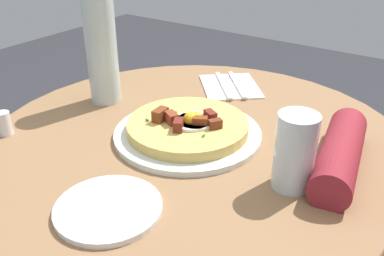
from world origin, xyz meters
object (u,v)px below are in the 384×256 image
object	(u,v)px
breakfast_pizza	(188,125)
water_glass	(295,152)
dining_table	(196,202)
salt_shaker	(4,123)
bread_plate	(108,208)
knife	(223,85)
water_bottle	(101,45)
pizza_plate	(188,134)
fork	(237,84)

from	to	relation	value
breakfast_pizza	water_glass	size ratio (longest dim) A/B	1.86
dining_table	salt_shaker	world-z (taller)	salt_shaker
bread_plate	salt_shaker	bearing A→B (deg)	80.36
knife	water_glass	bearing A→B (deg)	-175.70
breakfast_pizza	bread_plate	world-z (taller)	breakfast_pizza
knife	dining_table	bearing A→B (deg)	157.72
water_bottle	bread_plate	bearing A→B (deg)	-134.95
pizza_plate	water_glass	xyz separation A→B (m)	(-0.04, -0.24, 0.06)
pizza_plate	salt_shaker	bearing A→B (deg)	123.26
water_glass	pizza_plate	bearing A→B (deg)	80.51
dining_table	knife	size ratio (longest dim) A/B	4.85
fork	pizza_plate	bearing A→B (deg)	147.64
bread_plate	knife	xyz separation A→B (m)	(0.53, 0.11, 0.00)
water_bottle	salt_shaker	xyz separation A→B (m)	(-0.24, 0.05, -0.11)
breakfast_pizza	water_glass	xyz separation A→B (m)	(-0.04, -0.24, 0.04)
breakfast_pizza	bread_plate	distance (m)	0.27
bread_plate	salt_shaker	xyz separation A→B (m)	(0.06, 0.35, 0.02)
water_glass	water_bottle	bearing A→B (deg)	81.50
bread_plate	knife	distance (m)	0.54
water_bottle	dining_table	bearing A→B (deg)	-95.74
breakfast_pizza	water_bottle	xyz separation A→B (m)	(0.04, 0.27, 0.11)
bread_plate	dining_table	bearing A→B (deg)	4.05
fork	salt_shaker	xyz separation A→B (m)	(-0.50, 0.27, 0.02)
pizza_plate	breakfast_pizza	distance (m)	0.02
breakfast_pizza	water_bottle	world-z (taller)	water_bottle
pizza_plate	water_bottle	world-z (taller)	water_bottle
breakfast_pizza	water_bottle	distance (m)	0.29
pizza_plate	fork	xyz separation A→B (m)	(0.29, 0.05, 0.00)
dining_table	water_glass	bearing A→B (deg)	-101.89
bread_plate	water_glass	xyz separation A→B (m)	(0.23, -0.21, 0.06)
dining_table	bread_plate	distance (m)	0.32
pizza_plate	bread_plate	world-z (taller)	pizza_plate
pizza_plate	water_glass	bearing A→B (deg)	-99.49
knife	water_bottle	distance (m)	0.33
knife	water_glass	size ratio (longest dim) A/B	1.35
breakfast_pizza	knife	size ratio (longest dim) A/B	1.37
dining_table	salt_shaker	bearing A→B (deg)	122.77
dining_table	fork	size ratio (longest dim) A/B	4.85
knife	water_glass	xyz separation A→B (m)	(-0.31, -0.32, 0.06)
bread_plate	fork	bearing A→B (deg)	8.48
water_glass	fork	bearing A→B (deg)	41.12
water_glass	water_bottle	size ratio (longest dim) A/B	0.49
dining_table	water_bottle	world-z (taller)	water_bottle
breakfast_pizza	salt_shaker	bearing A→B (deg)	123.11
fork	water_bottle	xyz separation A→B (m)	(-0.26, 0.22, 0.13)
pizza_plate	bread_plate	xyz separation A→B (m)	(-0.27, -0.04, -0.00)
pizza_plate	fork	bearing A→B (deg)	9.15
pizza_plate	fork	world-z (taller)	pizza_plate
dining_table	fork	xyz separation A→B (m)	(0.28, 0.06, 0.17)
dining_table	bread_plate	world-z (taller)	bread_plate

